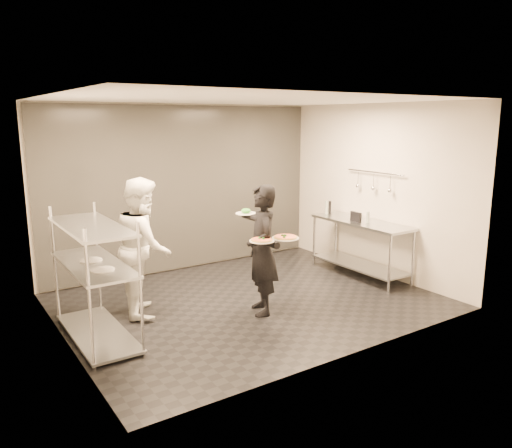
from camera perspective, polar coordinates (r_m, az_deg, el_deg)
room_shell at (r=7.84m, az=-5.49°, el=3.44°), size 5.00×4.00×2.80m
pass_rack at (r=6.12m, az=-17.99°, el=-5.59°), size 0.60×1.60×1.50m
prep_counter at (r=8.36m, az=11.87°, el=-1.64°), size 0.60×1.80×0.92m
utensil_rail at (r=8.37m, az=13.33°, el=4.73°), size 0.07×1.20×0.31m
waiter at (r=6.55m, az=0.68°, el=-3.00°), size 0.60×0.73×1.72m
chef at (r=6.72m, az=-12.69°, el=-2.49°), size 0.96×1.07×1.82m
pizza_plate_near at (r=6.21m, az=0.67°, el=-1.85°), size 0.31×0.31×0.05m
pizza_plate_far at (r=6.43m, az=3.39°, el=-1.54°), size 0.35×0.35×0.05m
salad_plate at (r=6.64m, az=-1.15°, el=1.38°), size 0.28×0.28×0.07m
pos_monitor at (r=8.20m, az=11.34°, el=0.81°), size 0.06×0.23×0.16m
bottle_green at (r=8.81m, az=8.08°, el=1.89°), size 0.06×0.06×0.22m
bottle_clear at (r=8.18m, az=12.67°, el=0.76°), size 0.05×0.05×0.17m
bottle_dark at (r=8.85m, az=8.38°, el=1.92°), size 0.06×0.06×0.22m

